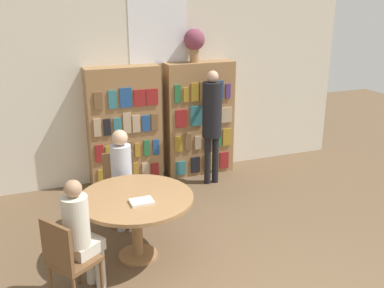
{
  "coord_description": "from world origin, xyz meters",
  "views": [
    {
      "loc": [
        -2.04,
        -2.83,
        2.83
      ],
      "look_at": [
        -0.12,
        2.08,
        1.05
      ],
      "focal_mm": 42.0,
      "sensor_mm": 36.0,
      "label": 1
    }
  ],
  "objects_px": {
    "bookshelf_left": "(125,127)",
    "seated_reader_right": "(81,231)",
    "librarian_standing": "(212,116)",
    "seated_reader_left": "(122,173)",
    "reading_table": "(136,206)",
    "flower_vase": "(194,41)",
    "chair_near_camera": "(67,257)",
    "chair_left_side": "(120,183)",
    "bookshelf_right": "(199,119)"
  },
  "relations": [
    {
      "from": "bookshelf_left",
      "to": "chair_near_camera",
      "type": "distance_m",
      "value": 2.93
    },
    {
      "from": "reading_table",
      "to": "seated_reader_right",
      "type": "xyz_separation_m",
      "value": [
        -0.65,
        -0.43,
        0.06
      ]
    },
    {
      "from": "chair_near_camera",
      "to": "bookshelf_left",
      "type": "bearing_deg",
      "value": 122.12
    },
    {
      "from": "reading_table",
      "to": "flower_vase",
      "type": "bearing_deg",
      "value": 54.31
    },
    {
      "from": "bookshelf_left",
      "to": "chair_left_side",
      "type": "relative_size",
      "value": 2.04
    },
    {
      "from": "bookshelf_right",
      "to": "seated_reader_left",
      "type": "height_order",
      "value": "bookshelf_right"
    },
    {
      "from": "chair_left_side",
      "to": "seated_reader_right",
      "type": "height_order",
      "value": "seated_reader_right"
    },
    {
      "from": "seated_reader_left",
      "to": "flower_vase",
      "type": "bearing_deg",
      "value": -135.9
    },
    {
      "from": "chair_left_side",
      "to": "seated_reader_left",
      "type": "xyz_separation_m",
      "value": [
        -0.01,
        -0.18,
        0.22
      ]
    },
    {
      "from": "bookshelf_right",
      "to": "librarian_standing",
      "type": "relative_size",
      "value": 1.03
    },
    {
      "from": "flower_vase",
      "to": "reading_table",
      "type": "height_order",
      "value": "flower_vase"
    },
    {
      "from": "seated_reader_left",
      "to": "librarian_standing",
      "type": "xyz_separation_m",
      "value": [
        1.58,
        0.83,
        0.36
      ]
    },
    {
      "from": "seated_reader_left",
      "to": "librarian_standing",
      "type": "height_order",
      "value": "librarian_standing"
    },
    {
      "from": "librarian_standing",
      "to": "reading_table",
      "type": "bearing_deg",
      "value": -134.93
    },
    {
      "from": "chair_left_side",
      "to": "librarian_standing",
      "type": "bearing_deg",
      "value": -155.33
    },
    {
      "from": "seated_reader_right",
      "to": "reading_table",
      "type": "bearing_deg",
      "value": 90.0
    },
    {
      "from": "chair_near_camera",
      "to": "seated_reader_right",
      "type": "xyz_separation_m",
      "value": [
        0.15,
        0.1,
        0.19
      ]
    },
    {
      "from": "bookshelf_right",
      "to": "flower_vase",
      "type": "distance_m",
      "value": 1.23
    },
    {
      "from": "reading_table",
      "to": "bookshelf_right",
      "type": "bearing_deg",
      "value": 52.73
    },
    {
      "from": "reading_table",
      "to": "chair_left_side",
      "type": "xyz_separation_m",
      "value": [
        0.04,
        0.97,
        -0.13
      ]
    },
    {
      "from": "bookshelf_left",
      "to": "librarian_standing",
      "type": "height_order",
      "value": "bookshelf_left"
    },
    {
      "from": "seated_reader_right",
      "to": "chair_near_camera",
      "type": "bearing_deg",
      "value": -90.0
    },
    {
      "from": "bookshelf_right",
      "to": "chair_left_side",
      "type": "bearing_deg",
      "value": -143.82
    },
    {
      "from": "chair_left_side",
      "to": "bookshelf_left",
      "type": "bearing_deg",
      "value": -104.51
    },
    {
      "from": "seated_reader_left",
      "to": "seated_reader_right",
      "type": "distance_m",
      "value": 1.4
    },
    {
      "from": "chair_near_camera",
      "to": "reading_table",
      "type": "bearing_deg",
      "value": 90.0
    },
    {
      "from": "bookshelf_left",
      "to": "seated_reader_left",
      "type": "bearing_deg",
      "value": -104.92
    },
    {
      "from": "reading_table",
      "to": "seated_reader_left",
      "type": "xyz_separation_m",
      "value": [
        0.03,
        0.79,
        0.09
      ]
    },
    {
      "from": "flower_vase",
      "to": "seated_reader_right",
      "type": "bearing_deg",
      "value": -130.4
    },
    {
      "from": "bookshelf_left",
      "to": "seated_reader_left",
      "type": "distance_m",
      "value": 1.39
    },
    {
      "from": "reading_table",
      "to": "chair_left_side",
      "type": "bearing_deg",
      "value": 87.71
    },
    {
      "from": "chair_near_camera",
      "to": "chair_left_side",
      "type": "bearing_deg",
      "value": 117.0
    },
    {
      "from": "flower_vase",
      "to": "librarian_standing",
      "type": "distance_m",
      "value": 1.17
    },
    {
      "from": "bookshelf_left",
      "to": "librarian_standing",
      "type": "bearing_deg",
      "value": -22.29
    },
    {
      "from": "chair_near_camera",
      "to": "seated_reader_right",
      "type": "height_order",
      "value": "seated_reader_right"
    },
    {
      "from": "bookshelf_left",
      "to": "reading_table",
      "type": "relative_size",
      "value": 1.45
    },
    {
      "from": "reading_table",
      "to": "seated_reader_right",
      "type": "distance_m",
      "value": 0.78
    },
    {
      "from": "bookshelf_left",
      "to": "seated_reader_right",
      "type": "relative_size",
      "value": 1.48
    },
    {
      "from": "chair_near_camera",
      "to": "chair_left_side",
      "type": "relative_size",
      "value": 1.0
    },
    {
      "from": "seated_reader_left",
      "to": "seated_reader_right",
      "type": "bearing_deg",
      "value": 63.06
    },
    {
      "from": "bookshelf_left",
      "to": "seated_reader_right",
      "type": "height_order",
      "value": "bookshelf_left"
    },
    {
      "from": "reading_table",
      "to": "chair_near_camera",
      "type": "distance_m",
      "value": 0.97
    },
    {
      "from": "seated_reader_left",
      "to": "chair_left_side",
      "type": "bearing_deg",
      "value": -90.0
    },
    {
      "from": "chair_near_camera",
      "to": "librarian_standing",
      "type": "relative_size",
      "value": 0.5
    },
    {
      "from": "bookshelf_right",
      "to": "seated_reader_left",
      "type": "bearing_deg",
      "value": -139.9
    },
    {
      "from": "seated_reader_right",
      "to": "librarian_standing",
      "type": "relative_size",
      "value": 0.7
    },
    {
      "from": "reading_table",
      "to": "librarian_standing",
      "type": "relative_size",
      "value": 0.71
    },
    {
      "from": "chair_left_side",
      "to": "librarian_standing",
      "type": "distance_m",
      "value": 1.79
    },
    {
      "from": "flower_vase",
      "to": "seated_reader_right",
      "type": "height_order",
      "value": "flower_vase"
    },
    {
      "from": "bookshelf_left",
      "to": "librarian_standing",
      "type": "xyz_separation_m",
      "value": [
        1.22,
        -0.5,
        0.17
      ]
    }
  ]
}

